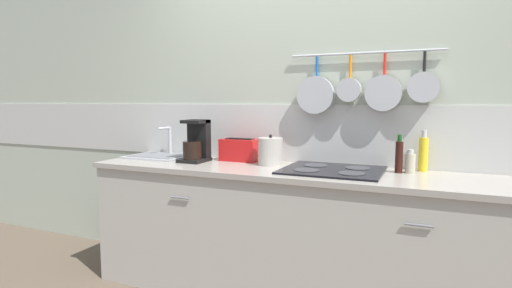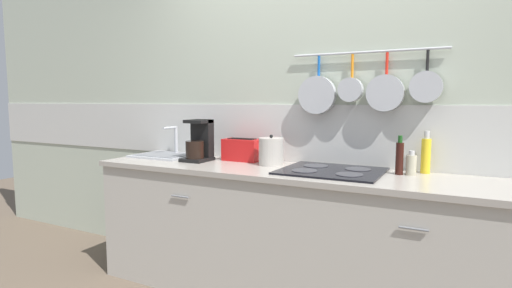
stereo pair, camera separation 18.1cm
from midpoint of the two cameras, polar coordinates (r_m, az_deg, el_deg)
name	(u,v)px [view 2 (the right image)]	position (r m, az deg, el deg)	size (l,w,h in m)	color
wall_back	(319,109)	(2.88, 10.77, 5.00)	(7.20, 0.15, 2.60)	#B2BCA8
cabinet_base	(299,240)	(2.70, 8.11, -13.38)	(2.89, 0.61, 0.85)	#B7B2A8
countertop	(300,173)	(2.58, 8.26, -4.13)	(2.93, 0.63, 0.03)	#A59E93
sink_basin	(166,154)	(3.26, -11.25, -1.41)	(0.46, 0.38, 0.24)	#B7BABF
coffee_maker	(199,144)	(2.97, -6.41, 0.05)	(0.18, 0.21, 0.30)	black
toaster	(242,150)	(2.96, -0.23, -0.83)	(0.29, 0.15, 0.17)	red
kettle	(271,151)	(2.76, 4.06, -1.08)	(0.17, 0.17, 0.21)	beige
cooktop	(331,171)	(2.56, 12.73, -3.77)	(0.62, 0.52, 0.01)	black
bottle_cooking_wine	(400,157)	(2.57, 21.74, -1.80)	(0.05, 0.05, 0.24)	#33140F
bottle_dish_soap	(411,164)	(2.59, 23.18, -2.70)	(0.06, 0.06, 0.15)	#BFB799
bottle_hot_sauce	(426,155)	(2.68, 24.91, -1.40)	(0.06, 0.06, 0.26)	yellow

